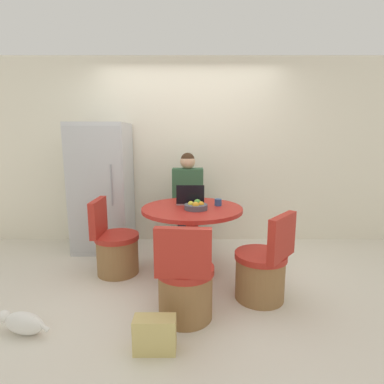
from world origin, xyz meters
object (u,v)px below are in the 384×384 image
Objects in this scene: refrigerator at (102,188)px; chair_near_right_corner at (262,271)px; person_seated at (188,198)px; laptop at (190,200)px; chair_near_camera at (185,287)px; dining_table at (192,224)px; chair_left_side at (115,249)px; handbag at (155,335)px; cat at (23,323)px; fruit_bowl at (196,206)px.

refrigerator reaches higher than chair_near_right_corner.
person_seated is (-0.71, 1.32, 0.44)m from chair_near_right_corner.
chair_near_right_corner is (1.86, -1.34, -0.57)m from refrigerator.
laptop is (0.04, -0.60, 0.09)m from person_seated.
person_seated is at bearing -0.81° from refrigerator.
laptop is at bearing -27.53° from refrigerator.
refrigerator is at bearing -51.24° from chair_near_camera.
chair_left_side reaches higher than dining_table.
dining_table is 3.64× the size of handbag.
dining_table is 1.76m from cat.
cat is (-0.46, -1.07, -0.18)m from chair_left_side.
dining_table is at bearing 96.72° from laptop.
chair_near_camera is at bearing -93.87° from dining_table.
cat is (-1.36, -0.96, -0.71)m from fruit_bowl.
refrigerator is 1.53m from fruit_bowl.
laptop is at bearing 80.29° from handbag.
chair_near_right_corner is at bearing -153.06° from chair_near_camera.
cat is at bearing 13.33° from chair_near_camera.
handbag is (-0.21, -2.03, -0.58)m from person_seated.
handbag is (0.94, -2.05, -0.72)m from refrigerator.
cat is (-1.26, -1.83, -0.62)m from person_seated.
refrigerator is at bearing 24.22° from chair_left_side.
refrigerator reaches higher than handbag.
chair_left_side and chair_near_right_corner have the same top height.
dining_table is 0.29m from laptop.
dining_table is 1.29× the size of chair_near_right_corner.
dining_table is 0.91m from chair_near_camera.
chair_near_camera is 1.29m from cat.
chair_near_camera is (1.14, -1.64, -0.57)m from refrigerator.
chair_near_camera is 2.73× the size of laptop.
laptop reaches higher than chair_left_side.
chair_left_side is 1.40m from handbag.
dining_table is (1.20, -0.79, -0.27)m from refrigerator.
laptop reaches higher than chair_near_camera.
handbag is at bearing -65.40° from refrigerator.
chair_near_camera reaches higher than cat.
person_seated is at bearing -86.15° from chair_near_camera.
handbag is (-0.24, -1.43, -0.68)m from laptop.
laptop is at bearing 96.72° from dining_table.
dining_table is 2.43× the size of cat.
person_seated reaches higher than fruit_bowl.
handbag is at bearing -104.81° from fruit_bowl.
refrigerator is 5.47× the size of laptop.
laptop is (-0.68, 0.72, 0.53)m from chair_near_right_corner.
cat is at bearing -144.64° from fruit_bowl.
cat is (-1.26, -0.21, -0.18)m from chair_near_camera.
laptop is (1.18, -0.62, -0.04)m from refrigerator.
cat is at bearing -93.50° from refrigerator.
handbag is at bearing 84.16° from person_seated.
chair_near_camera is at bearing 87.88° from laptop.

